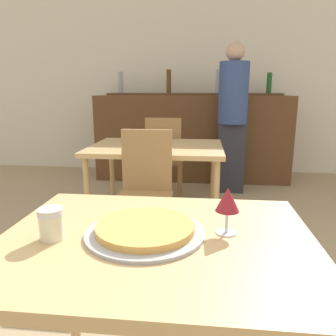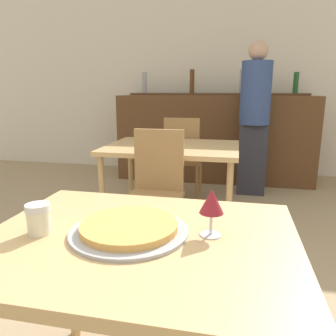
{
  "view_description": "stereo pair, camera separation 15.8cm",
  "coord_description": "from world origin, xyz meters",
  "px_view_note": "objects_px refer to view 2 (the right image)",
  "views": [
    {
      "loc": [
        0.14,
        -0.98,
        1.22
      ],
      "look_at": [
        -0.02,
        0.55,
        0.85
      ],
      "focal_mm": 35.0,
      "sensor_mm": 36.0,
      "label": 1
    },
    {
      "loc": [
        0.3,
        -0.96,
        1.22
      ],
      "look_at": [
        -0.02,
        0.55,
        0.85
      ],
      "focal_mm": 35.0,
      "sensor_mm": 36.0,
      "label": 2
    }
  ],
  "objects_px": {
    "chair_far_side_front": "(156,184)",
    "cheese_shaker": "(39,219)",
    "person_standing": "(255,114)",
    "wine_glass": "(212,203)",
    "chair_far_side_back": "(183,154)",
    "pizza_tray": "(129,228)"
  },
  "relations": [
    {
      "from": "chair_far_side_front",
      "to": "cheese_shaker",
      "type": "xyz_separation_m",
      "value": [
        -0.06,
        -1.37,
        0.27
      ]
    },
    {
      "from": "chair_far_side_front",
      "to": "person_standing",
      "type": "bearing_deg",
      "value": 65.12
    },
    {
      "from": "cheese_shaker",
      "to": "person_standing",
      "type": "height_order",
      "value": "person_standing"
    },
    {
      "from": "wine_glass",
      "to": "chair_far_side_back",
      "type": "bearing_deg",
      "value": 101.4
    },
    {
      "from": "pizza_tray",
      "to": "chair_far_side_front",
      "type": "bearing_deg",
      "value": 100.12
    },
    {
      "from": "chair_far_side_back",
      "to": "cheese_shaker",
      "type": "distance_m",
      "value": 2.6
    },
    {
      "from": "chair_far_side_back",
      "to": "pizza_tray",
      "type": "height_order",
      "value": "chair_far_side_back"
    },
    {
      "from": "chair_far_side_back",
      "to": "cheese_shaker",
      "type": "xyz_separation_m",
      "value": [
        -0.06,
        -2.59,
        0.27
      ]
    },
    {
      "from": "cheese_shaker",
      "to": "wine_glass",
      "type": "bearing_deg",
      "value": 10.61
    },
    {
      "from": "cheese_shaker",
      "to": "wine_glass",
      "type": "relative_size",
      "value": 0.65
    },
    {
      "from": "chair_far_side_back",
      "to": "person_standing",
      "type": "height_order",
      "value": "person_standing"
    },
    {
      "from": "chair_far_side_front",
      "to": "chair_far_side_back",
      "type": "xyz_separation_m",
      "value": [
        0.0,
        1.23,
        0.0
      ]
    },
    {
      "from": "chair_far_side_front",
      "to": "chair_far_side_back",
      "type": "bearing_deg",
      "value": 90.0
    },
    {
      "from": "chair_far_side_front",
      "to": "cheese_shaker",
      "type": "height_order",
      "value": "chair_far_side_front"
    },
    {
      "from": "pizza_tray",
      "to": "cheese_shaker",
      "type": "height_order",
      "value": "cheese_shaker"
    },
    {
      "from": "chair_far_side_front",
      "to": "person_standing",
      "type": "relative_size",
      "value": 0.53
    },
    {
      "from": "person_standing",
      "to": "cheese_shaker",
      "type": "bearing_deg",
      "value": -105.25
    },
    {
      "from": "chair_far_side_front",
      "to": "chair_far_side_back",
      "type": "distance_m",
      "value": 1.23
    },
    {
      "from": "pizza_tray",
      "to": "person_standing",
      "type": "xyz_separation_m",
      "value": [
        0.53,
        2.93,
        0.18
      ]
    },
    {
      "from": "pizza_tray",
      "to": "cheese_shaker",
      "type": "relative_size",
      "value": 3.84
    },
    {
      "from": "chair_far_side_front",
      "to": "person_standing",
      "type": "distance_m",
      "value": 1.85
    },
    {
      "from": "person_standing",
      "to": "chair_far_side_back",
      "type": "bearing_deg",
      "value": -151.67
    }
  ]
}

